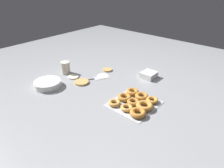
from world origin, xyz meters
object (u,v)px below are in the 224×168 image
at_px(pancake_0, 82,82).
at_px(pancake_1, 107,70).
at_px(pancake_3, 73,77).
at_px(spatula, 98,78).
at_px(donut_tray, 135,102).
at_px(container_stack, 149,75).
at_px(paper_cup, 66,68).
at_px(batter_bowl, 48,84).
at_px(pancake_2, 103,76).

xyz_separation_m(pancake_0, pancake_1, (0.32, 0.01, -0.00)).
relative_size(pancake_0, pancake_3, 1.29).
distance_m(pancake_0, pancake_1, 0.32).
height_order(pancake_0, spatula, pancake_0).
height_order(pancake_1, donut_tray, donut_tray).
relative_size(container_stack, spatula, 0.44).
bearing_deg(pancake_3, paper_cup, 83.69).
relative_size(pancake_0, pancake_1, 1.35).
distance_m(batter_bowl, spatula, 0.41).
bearing_deg(batter_bowl, pancake_1, -15.72).
bearing_deg(pancake_1, paper_cup, 140.17).
relative_size(pancake_0, donut_tray, 0.37).
xyz_separation_m(donut_tray, paper_cup, (-0.00, 0.75, 0.04)).
relative_size(paper_cup, spatula, 0.39).
distance_m(pancake_0, spatula, 0.15).
xyz_separation_m(pancake_2, batter_bowl, (-0.42, 0.20, 0.02)).
distance_m(container_stack, spatula, 0.43).
bearing_deg(pancake_3, pancake_2, -43.24).
bearing_deg(spatula, batter_bowl, 178.75).
distance_m(pancake_1, pancake_2, 0.12).
bearing_deg(pancake_2, pancake_1, 23.13).
bearing_deg(pancake_0, spatula, -16.50).
height_order(pancake_1, paper_cup, paper_cup).
bearing_deg(paper_cup, spatula, -68.10).
bearing_deg(donut_tray, pancake_3, 91.46).
relative_size(pancake_2, container_stack, 0.79).
relative_size(pancake_3, donut_tray, 0.29).
height_order(pancake_2, donut_tray, donut_tray).
relative_size(pancake_3, spatula, 0.32).
xyz_separation_m(pancake_3, spatula, (0.13, -0.17, -0.00)).
bearing_deg(batter_bowl, container_stack, -38.08).
relative_size(pancake_3, batter_bowl, 0.43).
relative_size(donut_tray, spatula, 1.12).
xyz_separation_m(pancake_2, paper_cup, (-0.17, 0.29, 0.05)).
bearing_deg(pancake_3, pancake_1, -22.56).
bearing_deg(spatula, pancake_0, -168.99).
bearing_deg(pancake_3, batter_bowl, 173.74).
height_order(pancake_0, pancake_1, same).
bearing_deg(pancake_2, donut_tray, -109.98).
bearing_deg(paper_cup, batter_bowl, -160.08).
distance_m(pancake_0, pancake_3, 0.13).
bearing_deg(donut_tray, paper_cup, 90.27).
height_order(pancake_1, pancake_2, pancake_1).
bearing_deg(pancake_2, pancake_0, 167.79).
bearing_deg(paper_cup, pancake_2, -59.21).
distance_m(batter_bowl, paper_cup, 0.26).
distance_m(batter_bowl, container_stack, 0.83).
xyz_separation_m(pancake_3, donut_tray, (0.02, -0.63, 0.01)).
height_order(pancake_3, batter_bowl, batter_bowl).
bearing_deg(spatula, pancake_1, 43.41).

